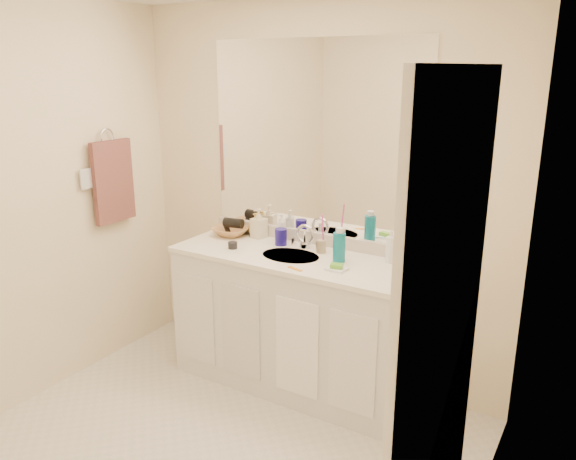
{
  "coord_description": "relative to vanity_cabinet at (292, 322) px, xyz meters",
  "views": [
    {
      "loc": [
        1.67,
        -1.79,
        1.99
      ],
      "look_at": [
        0.0,
        0.97,
        1.05
      ],
      "focal_mm": 35.0,
      "sensor_mm": 36.0,
      "label": 1
    }
  ],
  "objects": [
    {
      "name": "wall_right",
      "position": [
        1.3,
        -1.02,
        0.77
      ],
      "size": [
        0.02,
        2.6,
        2.4
      ],
      "primitive_type": "cube",
      "color": "#FAE9C4",
      "rests_on": "floor"
    },
    {
      "name": "toothbrush",
      "position": [
        0.14,
        0.13,
        0.6
      ],
      "size": [
        0.01,
        0.04,
        0.2
      ],
      "primitive_type": "cylinder",
      "rotation": [
        0.14,
        0.0,
        0.13
      ],
      "color": "#E83DA7",
      "rests_on": "tan_cup"
    },
    {
      "name": "vanity_cabinet",
      "position": [
        0.0,
        0.0,
        0.0
      ],
      "size": [
        1.5,
        0.55,
        0.85
      ],
      "primitive_type": "cube",
      "color": "silver",
      "rests_on": "floor"
    },
    {
      "name": "clear_pump_bottle",
      "position": [
        0.56,
        0.18,
        0.53
      ],
      "size": [
        0.06,
        0.06,
        0.15
      ],
      "primitive_type": "cylinder",
      "rotation": [
        0.0,
        0.0,
        0.08
      ],
      "color": "white",
      "rests_on": "countertop"
    },
    {
      "name": "blue_mug",
      "position": [
        -0.16,
        0.13,
        0.51
      ],
      "size": [
        0.09,
        0.09,
        0.11
      ],
      "primitive_type": "cylinder",
      "rotation": [
        0.0,
        0.0,
        0.19
      ],
      "color": "navy",
      "rests_on": "countertop"
    },
    {
      "name": "countertop",
      "position": [
        0.0,
        0.0,
        0.44
      ],
      "size": [
        1.52,
        0.57,
        0.03
      ],
      "primitive_type": "cube",
      "color": "white",
      "rests_on": "vanity_cabinet"
    },
    {
      "name": "faucet",
      "position": [
        0.0,
        0.16,
        0.51
      ],
      "size": [
        0.02,
        0.02,
        0.11
      ],
      "primitive_type": "cylinder",
      "color": "silver",
      "rests_on": "countertop"
    },
    {
      "name": "dark_jar",
      "position": [
        -0.39,
        -0.09,
        0.48
      ],
      "size": [
        0.08,
        0.08,
        0.04
      ],
      "primitive_type": "cylinder",
      "rotation": [
        0.0,
        0.0,
        -0.35
      ],
      "color": "black",
      "rests_on": "countertop"
    },
    {
      "name": "wicker_basket",
      "position": [
        -0.57,
        0.14,
        0.48
      ],
      "size": [
        0.27,
        0.27,
        0.06
      ],
      "primitive_type": "imported",
      "rotation": [
        0.0,
        0.0,
        0.1
      ],
      "color": "#AC7645",
      "rests_on": "countertop"
    },
    {
      "name": "wall_back",
      "position": [
        0.0,
        0.28,
        0.77
      ],
      "size": [
        2.6,
        0.02,
        2.4
      ],
      "primitive_type": "cube",
      "color": "#FAE9C4",
      "rests_on": "floor"
    },
    {
      "name": "soap_bottle_cream",
      "position": [
        -0.38,
        0.2,
        0.55
      ],
      "size": [
        0.1,
        0.1,
        0.2
      ],
      "primitive_type": "imported",
      "rotation": [
        0.0,
        0.0,
        -0.18
      ],
      "color": "beige",
      "rests_on": "countertop"
    },
    {
      "name": "soap_bottle_white",
      "position": [
        -0.21,
        0.21,
        0.55
      ],
      "size": [
        0.08,
        0.08,
        0.18
      ],
      "primitive_type": "imported",
      "rotation": [
        0.0,
        0.0,
        -0.17
      ],
      "color": "white",
      "rests_on": "countertop"
    },
    {
      "name": "backsplash",
      "position": [
        0.0,
        0.26,
        0.5
      ],
      "size": [
        1.52,
        0.03,
        0.08
      ],
      "primitive_type": "cube",
      "color": "beige",
      "rests_on": "countertop"
    },
    {
      "name": "tan_cup",
      "position": [
        0.13,
        0.13,
        0.5
      ],
      "size": [
        0.08,
        0.08,
        0.08
      ],
      "primitive_type": "cylinder",
      "rotation": [
        0.0,
        0.0,
        0.39
      ],
      "color": "tan",
      "rests_on": "countertop"
    },
    {
      "name": "towel_ring",
      "position": [
        -1.27,
        -0.25,
        1.12
      ],
      "size": [
        0.01,
        0.11,
        0.11
      ],
      "primitive_type": "torus",
      "rotation": [
        0.0,
        1.57,
        0.0
      ],
      "color": "silver",
      "rests_on": "wall_left"
    },
    {
      "name": "orange_comb",
      "position": [
        0.14,
        -0.21,
        0.46
      ],
      "size": [
        0.11,
        0.05,
        0.0
      ],
      "primitive_type": "cube",
      "rotation": [
        0.0,
        0.0,
        -0.26
      ],
      "color": "orange",
      "rests_on": "countertop"
    },
    {
      "name": "sink_basin",
      "position": [
        0.0,
        -0.02,
        0.44
      ],
      "size": [
        0.37,
        0.37,
        0.02
      ],
      "primitive_type": "cylinder",
      "color": "beige",
      "rests_on": "countertop"
    },
    {
      "name": "wall_left",
      "position": [
        -1.3,
        -1.02,
        0.77
      ],
      "size": [
        0.02,
        2.6,
        2.4
      ],
      "primitive_type": "cube",
      "color": "#FAE9C4",
      "rests_on": "floor"
    },
    {
      "name": "mouthwash_bottle",
      "position": [
        0.3,
        0.03,
        0.54
      ],
      "size": [
        0.08,
        0.08,
        0.18
      ],
      "primitive_type": "cylinder",
      "rotation": [
        0.0,
        0.0,
        -0.04
      ],
      "color": "#0B6E87",
      "rests_on": "countertop"
    },
    {
      "name": "hand_towel",
      "position": [
        -1.25,
        -0.25,
        0.82
      ],
      "size": [
        0.04,
        0.32,
        0.55
      ],
      "primitive_type": "cube",
      "color": "#4D2B29",
      "rests_on": "towel_ring"
    },
    {
      "name": "mirror",
      "position": [
        0.0,
        0.27,
        1.14
      ],
      "size": [
        1.48,
        0.01,
        1.2
      ],
      "primitive_type": "cube",
      "color": "white",
      "rests_on": "wall_back"
    },
    {
      "name": "green_soap",
      "position": [
        0.36,
        -0.1,
        0.48
      ],
      "size": [
        0.08,
        0.07,
        0.02
      ],
      "primitive_type": "cube",
      "rotation": [
        0.0,
        0.0,
        0.28
      ],
      "color": "#64B92D",
      "rests_on": "soap_dish"
    },
    {
      "name": "switch_plate",
      "position": [
        -1.27,
        -0.45,
        0.88
      ],
      "size": [
        0.01,
        0.08,
        0.13
      ],
      "primitive_type": "cube",
      "color": "silver",
      "rests_on": "wall_left"
    },
    {
      "name": "soap_dish",
      "position": [
        0.36,
        -0.1,
        0.46
      ],
      "size": [
        0.12,
        0.1,
        0.01
      ],
      "primitive_type": "cube",
      "rotation": [
        0.0,
        0.0,
        -0.08
      ],
      "color": "white",
      "rests_on": "countertop"
    },
    {
      "name": "soap_bottle_yellow",
      "position": [
        -0.42,
        0.23,
        0.53
      ],
      "size": [
        0.15,
        0.15,
        0.15
      ],
      "primitive_type": "imported",
      "rotation": [
        0.0,
        0.0,
        -0.31
      ],
      "color": "#D4B052",
      "rests_on": "countertop"
    },
    {
      "name": "door",
      "position": [
        1.29,
        -1.32,
        0.57
      ],
      "size": [
        0.02,
        0.82,
        2.0
      ],
      "primitive_type": "cube",
      "color": "white",
      "rests_on": "floor"
    },
    {
      "name": "hair_dryer",
      "position": [
        -0.55,
        0.14,
        0.54
      ],
      "size": [
        0.14,
        0.09,
        0.07
      ],
      "primitive_type": "cylinder",
      "rotation": [
        0.0,
        1.57,
        0.15
      ],
      "color": "black",
      "rests_on": "wicker_basket"
    }
  ]
}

